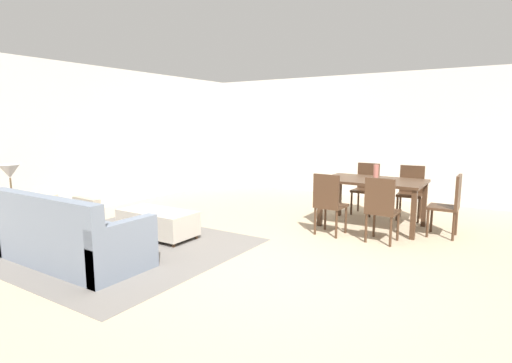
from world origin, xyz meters
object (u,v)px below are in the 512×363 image
Objects in this scene: dining_chair_near_right at (381,206)px; vase_centerpiece at (376,172)px; dining_chair_far_left at (366,185)px; dining_chair_far_right at (411,189)px; side_table at (13,212)px; table_lamp at (10,173)px; couch at (69,239)px; dining_table at (373,185)px; ottoman_table at (158,222)px; dining_chair_near_left at (329,201)px; dining_chair_head_east at (450,202)px.

dining_chair_near_right is 0.97m from vase_centerpiece.
vase_centerpiece is at bearing -64.73° from dining_chair_far_left.
side_table is at bearing -133.68° from dining_chair_far_right.
table_lamp reaches higher than side_table.
dining_table is (2.54, 3.61, 0.37)m from couch.
table_lamp is 0.57× the size of dining_chair_far_right.
dining_chair_far_left is at bearing 56.42° from ottoman_table.
dining_chair_near_right reaches higher than ottoman_table.
couch is 4.96m from dining_chair_far_left.
dining_chair_near_left is 1.00× the size of dining_chair_head_east.
dining_table is at bearing 178.87° from dining_chair_head_east.
dining_chair_far_right is (0.77, 0.01, 0.00)m from dining_chair_far_left.
dining_chair_far_left is at bearing 149.72° from dining_chair_head_east.
couch is 4.47m from vase_centerpiece.
couch is 1.28× the size of dining_table.
ottoman_table is 3.18m from dining_chair_near_right.
vase_centerpiece reaches higher than dining_chair_near_left.
dining_chair_near_left reaches higher than side_table.
dining_chair_near_left is 1.00× the size of dining_chair_far_left.
dining_chair_near_right is 1.12m from dining_chair_head_east.
dining_chair_near_left is 1.00× the size of dining_chair_near_right.
couch is at bearing -116.11° from dining_chair_far_left.
dining_chair_head_east is at bearing 44.35° from couch.
dining_chair_far_left is 1.00m from vase_centerpiece.
dining_chair_far_right is at bearing 46.32° from table_lamp.
dining_chair_near_right is 1.00× the size of dining_chair_far_left.
vase_centerpiece is at bearing -4.63° from dining_table.
side_table is at bearing -136.92° from ottoman_table.
table_lamp is 2.20× the size of vase_centerpiece.
dining_chair_near_right is 1.00× the size of dining_chair_far_right.
dining_table is 0.96m from dining_chair_near_left.
table_lamp is (-0.00, 0.00, 0.53)m from side_table.
side_table is 5.29m from vase_centerpiece.
dining_chair_far_left is (-0.73, 1.69, 0.00)m from dining_chair_near_right.
table_lamp is 0.34× the size of dining_table.
dining_chair_far_right is (2.95, 4.46, 0.22)m from couch.
dining_chair_far_left is 3.86× the size of vase_centerpiece.
dining_table is (3.83, 3.59, 0.21)m from side_table.
dining_chair_head_east is at bearing 32.48° from ottoman_table.
dining_chair_far_left is 0.77m from dining_chair_far_right.
ottoman_table is 4.26m from dining_chair_far_right.
dining_chair_near_right and dining_chair_far_left have the same top height.
dining_chair_far_right is at bearing 88.42° from dining_chair_near_right.
ottoman_table is at bearing -132.24° from dining_chair_far_right.
side_table is 5.25m from dining_table.
dining_chair_near_left is (2.05, 1.43, 0.29)m from ottoman_table.
dining_chair_head_east is (1.52, 0.84, 0.00)m from dining_chair_near_left.
dining_chair_head_east reaches higher than couch.
dining_chair_far_right is at bearing 64.18° from dining_table.
side_table is 0.53m from table_lamp.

